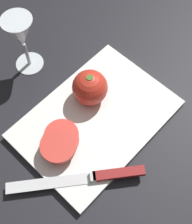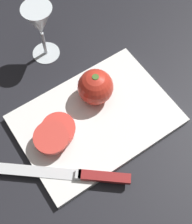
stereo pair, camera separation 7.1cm
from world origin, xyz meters
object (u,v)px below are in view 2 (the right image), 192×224
tomato_slice_stack_near (55,133)px  knife (88,176)px  whole_tomato (95,87)px  wine_glass (40,24)px

tomato_slice_stack_near → knife: bearing=94.7°
whole_tomato → tomato_slice_stack_near: whole_tomato is taller
wine_glass → whole_tomato: 0.20m
whole_tomato → tomato_slice_stack_near: (0.13, 0.04, -0.02)m
knife → whole_tomato: bearing=-89.1°
whole_tomato → knife: size_ratio=0.35×
wine_glass → tomato_slice_stack_near: wine_glass is taller
wine_glass → tomato_slice_stack_near: 0.27m
wine_glass → knife: size_ratio=0.66×
wine_glass → knife: 0.37m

